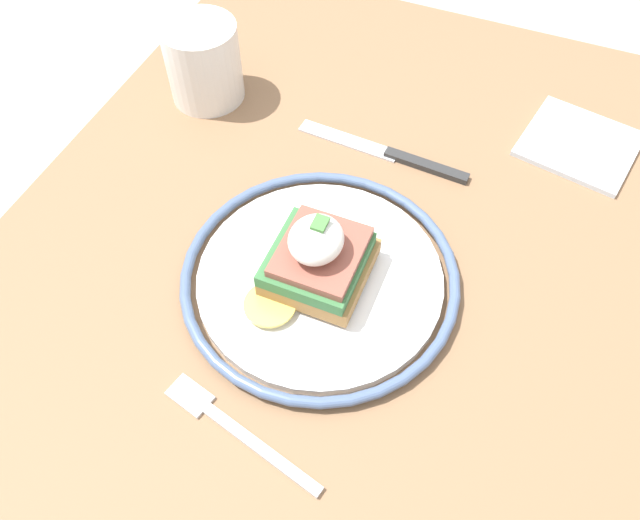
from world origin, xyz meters
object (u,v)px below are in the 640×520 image
(sandwich, at_px, (318,258))
(napkin, at_px, (579,144))
(knife, at_px, (397,156))
(plate, at_px, (320,277))
(fork, at_px, (235,429))
(cup, at_px, (203,61))

(sandwich, height_order, napkin, sandwich)
(sandwich, relative_size, napkin, 1.02)
(knife, bearing_deg, plate, 175.13)
(plate, xyz_separation_m, fork, (-0.16, 0.01, -0.01))
(knife, relative_size, cup, 2.20)
(fork, xyz_separation_m, knife, (0.34, -0.02, 0.00))
(knife, height_order, napkin, same)
(fork, distance_m, cup, 0.41)
(napkin, bearing_deg, sandwich, 144.68)
(plate, relative_size, knife, 1.29)
(fork, relative_size, cup, 1.66)
(sandwich, distance_m, knife, 0.19)
(knife, height_order, cup, cup)
(napkin, bearing_deg, fork, 154.77)
(sandwich, bearing_deg, fork, 177.29)
(sandwich, relative_size, knife, 0.59)
(knife, bearing_deg, sandwich, 174.81)
(sandwich, height_order, cup, cup)
(plate, height_order, sandwich, sandwich)
(napkin, bearing_deg, cup, 100.65)
(fork, distance_m, knife, 0.34)
(plate, height_order, knife, plate)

